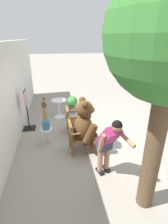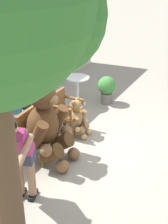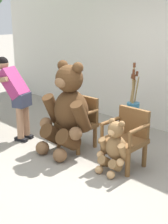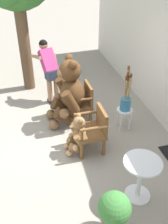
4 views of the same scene
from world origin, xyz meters
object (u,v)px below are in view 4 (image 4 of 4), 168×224
(teddy_bear_small, at_px, (78,134))
(round_side_table, at_px, (141,175))
(wooden_chair_right, at_px, (93,129))
(teddy_bear_large, at_px, (69,92))
(potted_plant, at_px, (114,211))
(person_visitor, at_px, (49,67))
(white_stool, at_px, (124,114))
(brush_bucket, at_px, (126,101))
(wooden_chair_left, at_px, (81,102))

(teddy_bear_small, xyz_separation_m, round_side_table, (1.24, 0.68, 0.06))
(wooden_chair_right, xyz_separation_m, teddy_bear_small, (0.00, -0.28, -0.08))
(teddy_bear_large, xyz_separation_m, potted_plant, (2.69, 0.10, -0.33))
(wooden_chair_right, xyz_separation_m, teddy_bear_large, (-1.00, -0.26, 0.27))
(person_visitor, relative_size, white_stool, 3.22)
(potted_plant, bearing_deg, wooden_chair_right, 174.51)
(potted_plant, bearing_deg, teddy_bear_small, -175.90)
(brush_bucket, distance_m, round_side_table, 1.80)
(potted_plant, bearing_deg, person_visitor, -174.19)
(teddy_bear_small, height_order, potted_plant, teddy_bear_small)
(brush_bucket, bearing_deg, person_visitor, -139.22)
(wooden_chair_left, bearing_deg, potted_plant, -3.45)
(wooden_chair_right, xyz_separation_m, potted_plant, (1.69, -0.16, -0.07))
(white_stool, bearing_deg, round_side_table, -13.49)
(teddy_bear_large, bearing_deg, brush_bucket, 64.83)
(person_visitor, xyz_separation_m, white_stool, (1.58, 1.36, -0.54))
(brush_bucket, height_order, potted_plant, brush_bucket)
(wooden_chair_right, relative_size, brush_bucket, 0.90)
(wooden_chair_left, relative_size, person_visitor, 0.58)
(teddy_bear_small, height_order, person_visitor, person_visitor)
(wooden_chair_right, bearing_deg, potted_plant, -5.49)
(wooden_chair_left, height_order, brush_bucket, brush_bucket)
(white_stool, xyz_separation_m, brush_bucket, (-0.00, 0.00, 0.31))
(person_visitor, bearing_deg, white_stool, 40.73)
(white_stool, bearing_deg, teddy_bear_small, -65.75)
(wooden_chair_left, bearing_deg, teddy_bear_small, -15.71)
(wooden_chair_left, bearing_deg, teddy_bear_large, -88.73)
(wooden_chair_right, bearing_deg, white_stool, 121.16)
(teddy_bear_large, bearing_deg, person_visitor, -165.16)
(round_side_table, bearing_deg, wooden_chair_left, -169.97)
(teddy_bear_small, bearing_deg, wooden_chair_left, 164.29)
(teddy_bear_large, distance_m, brush_bucket, 1.19)
(wooden_chair_left, xyz_separation_m, wooden_chair_right, (1.01, 0.00, 0.00))
(white_stool, relative_size, potted_plant, 0.68)
(round_side_table, xyz_separation_m, potted_plant, (0.45, -0.56, -0.05))
(wooden_chair_right, height_order, person_visitor, person_visitor)
(brush_bucket, bearing_deg, round_side_table, -13.48)
(teddy_bear_small, distance_m, potted_plant, 1.69)
(wooden_chair_left, relative_size, potted_plant, 1.26)
(brush_bucket, height_order, round_side_table, brush_bucket)
(teddy_bear_large, bearing_deg, white_stool, 64.73)
(teddy_bear_small, distance_m, round_side_table, 1.42)
(white_stool, xyz_separation_m, round_side_table, (1.74, -0.42, 0.09))
(potted_plant, bearing_deg, white_stool, 155.89)
(teddy_bear_large, xyz_separation_m, brush_bucket, (0.51, 1.08, -0.06))
(person_visitor, height_order, potted_plant, person_visitor)
(brush_bucket, distance_m, potted_plant, 2.41)
(brush_bucket, bearing_deg, teddy_bear_small, -65.67)
(teddy_bear_small, distance_m, person_visitor, 2.15)
(wooden_chair_right, distance_m, teddy_bear_small, 0.29)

